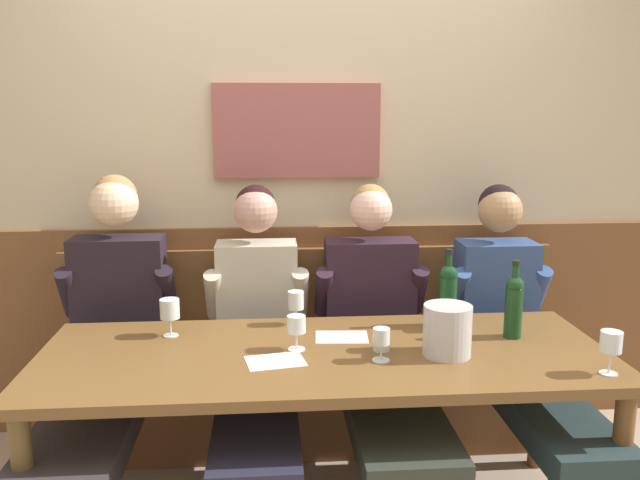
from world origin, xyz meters
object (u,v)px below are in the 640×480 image
(water_tumbler_right, at_px, (432,322))
(wall_bench, at_px, (313,386))
(wine_glass_right_end, at_px, (611,344))
(ice_bucket, at_px, (447,330))
(wine_glass_center_front, at_px, (170,311))
(wine_glass_mid_left, at_px, (296,326))
(person_left_seat, at_px, (257,349))
(dining_table, at_px, (325,370))
(person_center_right_seat, at_px, (382,349))
(wine_glass_near_bucket, at_px, (296,301))
(wine_glass_left_end, at_px, (381,339))
(person_right_seat, at_px, (104,347))
(person_center_left_seat, at_px, (519,339))
(water_tumbler_center, at_px, (382,339))
(wine_bottle_amber_mid, at_px, (514,304))
(wine_bottle_clear_water, at_px, (448,293))

(water_tumbler_right, bearing_deg, wall_bench, 134.67)
(wine_glass_right_end, bearing_deg, ice_bucket, 156.52)
(wine_glass_center_front, xyz_separation_m, wine_glass_mid_left, (0.50, -0.20, -0.01))
(wall_bench, height_order, person_left_seat, person_left_seat)
(dining_table, xyz_separation_m, person_center_right_seat, (0.27, 0.29, -0.04))
(water_tumbler_right, bearing_deg, dining_table, -156.71)
(wine_glass_right_end, bearing_deg, wine_glass_near_bucket, 149.65)
(wine_glass_near_bucket, bearing_deg, wine_glass_mid_left, -92.15)
(person_left_seat, bearing_deg, water_tumbler_right, -8.40)
(person_center_right_seat, xyz_separation_m, wine_glass_near_bucket, (-0.37, 0.03, 0.22))
(wine_glass_left_end, bearing_deg, person_right_seat, 158.63)
(wine_glass_center_front, distance_m, wine_glass_left_end, 0.87)
(person_center_left_seat, distance_m, water_tumbler_center, 0.76)
(water_tumbler_center, bearing_deg, wine_bottle_amber_mid, 10.62)
(wall_bench, xyz_separation_m, wine_bottle_amber_mid, (0.77, -0.58, 0.58))
(person_center_left_seat, xyz_separation_m, water_tumbler_center, (-0.68, -0.33, 0.13))
(ice_bucket, height_order, wine_glass_center_front, ice_bucket)
(dining_table, distance_m, person_left_seat, 0.41)
(wine_glass_left_end, bearing_deg, wall_bench, 104.16)
(person_center_left_seat, bearing_deg, wine_bottle_amber_mid, -118.97)
(person_center_right_seat, relative_size, water_tumbler_right, 16.29)
(wine_glass_near_bucket, bearing_deg, person_left_seat, -174.16)
(wine_glass_right_end, relative_size, water_tumbler_center, 1.79)
(wine_glass_center_front, bearing_deg, wine_glass_near_bucket, 11.40)
(wine_glass_center_front, bearing_deg, ice_bucket, -15.52)
(person_center_right_seat, height_order, wine_bottle_clear_water, person_center_right_seat)
(wine_bottle_clear_water, distance_m, wine_glass_right_end, 0.70)
(person_right_seat, height_order, wine_bottle_clear_water, person_right_seat)
(person_center_left_seat, bearing_deg, dining_table, -160.21)
(dining_table, height_order, wine_glass_near_bucket, wine_glass_near_bucket)
(ice_bucket, relative_size, water_tumbler_right, 2.45)
(wine_glass_mid_left, bearing_deg, wine_glass_center_front, 158.63)
(person_center_right_seat, relative_size, wine_bottle_amber_mid, 4.03)
(wall_bench, xyz_separation_m, water_tumbler_center, (0.22, -0.68, 0.48))
(dining_table, distance_m, person_center_right_seat, 0.40)
(dining_table, bearing_deg, wine_bottle_clear_water, 25.24)
(person_left_seat, bearing_deg, wine_glass_right_end, -26.15)
(wine_glass_left_end, bearing_deg, ice_bucket, 8.70)
(wine_bottle_amber_mid, height_order, wine_glass_right_end, wine_bottle_amber_mid)
(wine_glass_right_end, height_order, water_tumbler_right, wine_glass_right_end)
(ice_bucket, height_order, water_tumbler_right, ice_bucket)
(person_center_right_seat, bearing_deg, person_right_seat, 178.85)
(person_left_seat, height_order, person_center_left_seat, person_left_seat)
(wine_glass_near_bucket, xyz_separation_m, water_tumbler_right, (0.56, -0.13, -0.06))
(person_left_seat, relative_size, wine_glass_center_front, 8.31)
(person_right_seat, relative_size, wine_glass_near_bucket, 9.13)
(wine_glass_left_end, distance_m, water_tumbler_center, 0.11)
(person_center_left_seat, distance_m, wine_glass_mid_left, 1.06)
(person_left_seat, distance_m, wine_glass_mid_left, 0.38)
(person_left_seat, height_order, wine_bottle_clear_water, person_left_seat)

